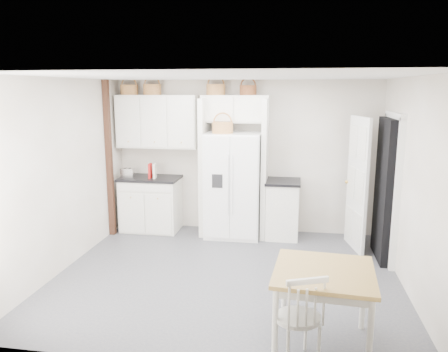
# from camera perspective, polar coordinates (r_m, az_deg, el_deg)

# --- Properties ---
(floor) EXTENTS (4.50, 4.50, 0.00)m
(floor) POSITION_cam_1_polar(r_m,az_deg,el_deg) (6.00, 0.39, -12.80)
(floor) COLOR #3B3C48
(floor) RESTS_ON ground
(ceiling) EXTENTS (4.50, 4.50, 0.00)m
(ceiling) POSITION_cam_1_polar(r_m,az_deg,el_deg) (5.48, 0.43, 12.88)
(ceiling) COLOR white
(ceiling) RESTS_ON wall_back
(wall_back) EXTENTS (4.50, 0.00, 4.50)m
(wall_back) POSITION_cam_1_polar(r_m,az_deg,el_deg) (7.54, 2.78, 2.53)
(wall_back) COLOR #B8AA96
(wall_back) RESTS_ON floor
(wall_left) EXTENTS (0.00, 4.00, 4.00)m
(wall_left) POSITION_cam_1_polar(r_m,az_deg,el_deg) (6.34, -20.12, 0.16)
(wall_left) COLOR #B8AA96
(wall_left) RESTS_ON floor
(wall_right) EXTENTS (0.00, 4.00, 4.00)m
(wall_right) POSITION_cam_1_polar(r_m,az_deg,el_deg) (5.70, 23.36, -1.26)
(wall_right) COLOR #B8AA96
(wall_right) RESTS_ON floor
(refrigerator) EXTENTS (0.90, 0.73, 1.75)m
(refrigerator) POSITION_cam_1_polar(r_m,az_deg,el_deg) (7.30, 1.26, -1.17)
(refrigerator) COLOR white
(refrigerator) RESTS_ON floor
(base_cab_left) EXTENTS (0.98, 0.62, 0.91)m
(base_cab_left) POSITION_cam_1_polar(r_m,az_deg,el_deg) (7.78, -9.51, -3.71)
(base_cab_left) COLOR silver
(base_cab_left) RESTS_ON floor
(base_cab_right) EXTENTS (0.53, 0.63, 0.93)m
(base_cab_right) POSITION_cam_1_polar(r_m,az_deg,el_deg) (7.38, 7.63, -4.41)
(base_cab_right) COLOR silver
(base_cab_right) RESTS_ON floor
(dining_table) EXTENTS (1.00, 1.00, 0.77)m
(dining_table) POSITION_cam_1_polar(r_m,az_deg,el_deg) (4.47, 12.73, -16.45)
(dining_table) COLOR olive
(dining_table) RESTS_ON floor
(windsor_chair) EXTENTS (0.53, 0.51, 0.86)m
(windsor_chair) POSITION_cam_1_polar(r_m,az_deg,el_deg) (4.18, 9.63, -17.78)
(windsor_chair) COLOR silver
(windsor_chair) RESTS_ON floor
(counter_left) EXTENTS (1.02, 0.66, 0.04)m
(counter_left) POSITION_cam_1_polar(r_m,az_deg,el_deg) (7.68, -9.62, -0.28)
(counter_left) COLOR black
(counter_left) RESTS_ON base_cab_left
(counter_right) EXTENTS (0.57, 0.67, 0.04)m
(counter_right) POSITION_cam_1_polar(r_m,az_deg,el_deg) (7.27, 7.73, -0.73)
(counter_right) COLOR black
(counter_right) RESTS_ON base_cab_right
(toaster) EXTENTS (0.22, 0.13, 0.15)m
(toaster) POSITION_cam_1_polar(r_m,az_deg,el_deg) (7.73, -12.46, 0.42)
(toaster) COLOR silver
(toaster) RESTS_ON counter_left
(cookbook_red) EXTENTS (0.05, 0.17, 0.25)m
(cookbook_red) POSITION_cam_1_polar(r_m,az_deg,el_deg) (7.56, -9.62, 0.68)
(cookbook_red) COLOR #B41513
(cookbook_red) RESTS_ON counter_left
(cookbook_cream) EXTENTS (0.06, 0.17, 0.25)m
(cookbook_cream) POSITION_cam_1_polar(r_m,az_deg,el_deg) (7.54, -9.04, 0.64)
(cookbook_cream) COLOR beige
(cookbook_cream) RESTS_ON counter_left
(basket_upper_a) EXTENTS (0.30, 0.30, 0.17)m
(basket_upper_a) POSITION_cam_1_polar(r_m,az_deg,el_deg) (7.77, -12.28, 10.94)
(basket_upper_a) COLOR brown
(basket_upper_a) RESTS_ON upper_cabinet
(basket_upper_b) EXTENTS (0.30, 0.30, 0.18)m
(basket_upper_b) POSITION_cam_1_polar(r_m,az_deg,el_deg) (7.63, -9.36, 11.08)
(basket_upper_b) COLOR brown
(basket_upper_b) RESTS_ON upper_cabinet
(basket_bridge_a) EXTENTS (0.31, 0.31, 0.18)m
(basket_bridge_a) POSITION_cam_1_polar(r_m,az_deg,el_deg) (7.36, -1.07, 11.22)
(basket_bridge_a) COLOR brown
(basket_bridge_a) RESTS_ON bridge_cabinet
(basket_bridge_b) EXTENTS (0.28, 0.28, 0.16)m
(basket_bridge_b) POSITION_cam_1_polar(r_m,az_deg,el_deg) (7.28, 3.16, 11.13)
(basket_bridge_b) COLOR brown
(basket_bridge_b) RESTS_ON bridge_cabinet
(basket_fridge_a) EXTENTS (0.34, 0.34, 0.18)m
(basket_fridge_a) POSITION_cam_1_polar(r_m,az_deg,el_deg) (7.08, -0.18, 6.34)
(basket_fridge_a) COLOR brown
(basket_fridge_a) RESTS_ON refrigerator
(upper_cabinet) EXTENTS (1.40, 0.34, 0.90)m
(upper_cabinet) POSITION_cam_1_polar(r_m,az_deg,el_deg) (7.63, -8.68, 7.05)
(upper_cabinet) COLOR silver
(upper_cabinet) RESTS_ON wall_back
(bridge_cabinet) EXTENTS (1.12, 0.34, 0.45)m
(bridge_cabinet) POSITION_cam_1_polar(r_m,az_deg,el_deg) (7.31, 1.50, 8.76)
(bridge_cabinet) COLOR silver
(bridge_cabinet) RESTS_ON wall_back
(fridge_panel_left) EXTENTS (0.08, 0.60, 2.30)m
(fridge_panel_left) POSITION_cam_1_polar(r_m,az_deg,el_deg) (7.38, -2.60, 1.15)
(fridge_panel_left) COLOR silver
(fridge_panel_left) RESTS_ON floor
(fridge_panel_right) EXTENTS (0.08, 0.60, 2.30)m
(fridge_panel_right) POSITION_cam_1_polar(r_m,az_deg,el_deg) (7.24, 5.32, 0.92)
(fridge_panel_right) COLOR silver
(fridge_panel_right) RESTS_ON floor
(trim_post) EXTENTS (0.09, 0.09, 2.60)m
(trim_post) POSITION_cam_1_polar(r_m,az_deg,el_deg) (7.50, -14.77, 2.12)
(trim_post) COLOR black
(trim_post) RESTS_ON floor
(doorway_void) EXTENTS (0.18, 0.85, 2.05)m
(doorway_void) POSITION_cam_1_polar(r_m,az_deg,el_deg) (6.69, 20.42, -1.71)
(doorway_void) COLOR black
(doorway_void) RESTS_ON floor
(door_slab) EXTENTS (0.21, 0.79, 2.05)m
(door_slab) POSITION_cam_1_polar(r_m,az_deg,el_deg) (6.96, 17.00, -1.01)
(door_slab) COLOR white
(door_slab) RESTS_ON floor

